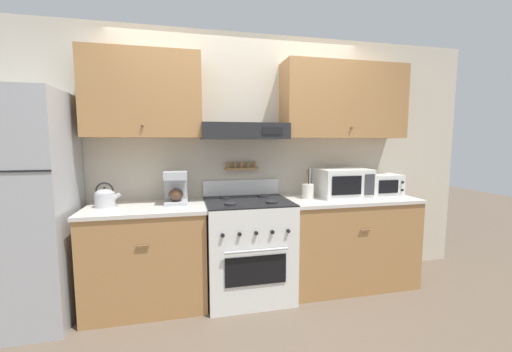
{
  "coord_description": "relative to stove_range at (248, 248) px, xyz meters",
  "views": [
    {
      "loc": [
        -0.58,
        -2.53,
        1.47
      ],
      "look_at": [
        0.07,
        0.27,
        1.16
      ],
      "focal_mm": 22.0,
      "sensor_mm": 36.0,
      "label": 1
    }
  ],
  "objects": [
    {
      "name": "microwave",
      "position": [
        1.02,
        0.09,
        0.58
      ],
      "size": [
        0.52,
        0.4,
        0.29
      ],
      "color": "white",
      "rests_on": "counter_right"
    },
    {
      "name": "tea_kettle",
      "position": [
        -1.25,
        0.07,
        0.52
      ],
      "size": [
        0.21,
        0.17,
        0.22
      ],
      "color": "#B7B7BC",
      "rests_on": "counter_left"
    },
    {
      "name": "wall_back",
      "position": [
        0.07,
        0.31,
        1.02
      ],
      "size": [
        5.2,
        0.46,
        2.55
      ],
      "color": "beige",
      "rests_on": "ground_plane"
    },
    {
      "name": "counter_right",
      "position": [
        1.05,
        0.03,
        -0.01
      ],
      "size": [
        1.32,
        0.67,
        0.91
      ],
      "color": "#AD7A47",
      "rests_on": "ground_plane"
    },
    {
      "name": "utensil_crock",
      "position": [
        0.63,
        0.07,
        0.52
      ],
      "size": [
        0.12,
        0.12,
        0.3
      ],
      "color": "silver",
      "rests_on": "counter_right"
    },
    {
      "name": "stove_range",
      "position": [
        0.0,
        0.0,
        0.0
      ],
      "size": [
        0.78,
        0.72,
        1.08
      ],
      "color": "white",
      "rests_on": "ground_plane"
    },
    {
      "name": "ground_plane",
      "position": [
        0.0,
        -0.31,
        -0.47
      ],
      "size": [
        16.0,
        16.0,
        0.0
      ],
      "primitive_type": "plane",
      "color": "brown"
    },
    {
      "name": "counter_left",
      "position": [
        -0.91,
        0.03,
        -0.01
      ],
      "size": [
        1.03,
        0.67,
        0.91
      ],
      "color": "#AD7A47",
      "rests_on": "ground_plane"
    },
    {
      "name": "refrigerator",
      "position": [
        -1.88,
        -0.02,
        0.47
      ],
      "size": [
        0.79,
        0.74,
        1.87
      ],
      "color": "#ADAFB5",
      "rests_on": "ground_plane"
    },
    {
      "name": "toaster_oven",
      "position": [
        1.47,
        0.07,
        0.55
      ],
      "size": [
        0.34,
        0.29,
        0.22
      ],
      "color": "white",
      "rests_on": "counter_right"
    },
    {
      "name": "coffee_maker",
      "position": [
        -0.65,
        0.1,
        0.59
      ],
      "size": [
        0.2,
        0.24,
        0.3
      ],
      "color": "#ADAFB5",
      "rests_on": "counter_left"
    }
  ]
}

